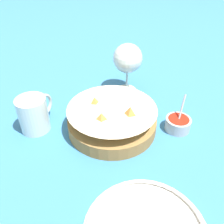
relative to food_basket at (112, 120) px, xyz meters
name	(u,v)px	position (x,y,z in m)	size (l,w,h in m)	color
ground_plane	(112,123)	(0.02, 0.01, -0.03)	(4.00, 4.00, 0.00)	teal
food_basket	(112,120)	(0.00, 0.00, 0.00)	(0.24, 0.24, 0.09)	olive
sauce_cup	(178,123)	(0.08, -0.16, -0.01)	(0.07, 0.07, 0.10)	#B7B7BC
wine_glass	(128,60)	(0.21, 0.05, 0.08)	(0.09, 0.09, 0.16)	silver
beer_mug	(34,115)	(-0.09, 0.19, 0.01)	(0.12, 0.08, 0.10)	silver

